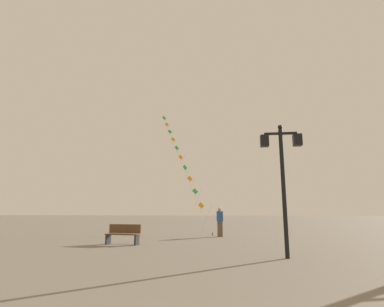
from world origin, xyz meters
The scene contains 5 objects.
ground_plane centered at (0.00, 20.00, 0.00)m, with size 160.00×160.00×0.00m, color #756B5B.
twin_lantern_lamp_post centered at (1.75, 9.35, 3.10)m, with size 1.39×0.28×4.45m.
kite_train centered at (-4.17, 23.96, 6.07)m, with size 5.85×10.80×11.49m.
kite_flyer centered at (-0.67, 17.39, 0.90)m, with size 0.43×0.61×1.71m.
park_bench centered at (-4.94, 12.62, 0.45)m, with size 1.65×0.66×0.89m.
Camera 1 is at (-0.06, -0.99, 1.50)m, focal length 27.92 mm.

